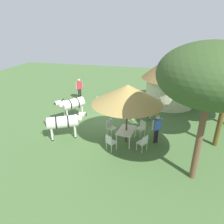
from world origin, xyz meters
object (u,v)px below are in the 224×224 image
Objects in this scene: patio_chair_near_hut at (142,127)px; patio_chair_near_lawn at (111,126)px; zebra_by_umbrella at (72,104)px; thatched_hut at (172,77)px; patio_chair_east_end at (143,142)px; shade_umbrella at (127,94)px; standing_watcher at (79,87)px; patio_dining_table at (126,131)px; guest_beside_umbrella at (157,126)px; patio_chair_west_end at (110,141)px; striped_lounge_chair at (102,102)px; zebra_nearest_camera at (64,122)px; zebra_toward_hut at (142,105)px; acacia_tree_far_lawn at (212,75)px.

patio_chair_near_lawn is (0.33, -1.77, 0.00)m from patio_chair_near_hut.
patio_chair_near_lawn is 0.48× the size of zebra_by_umbrella.
thatched_hut is 5.08× the size of patio_chair_east_end.
standing_watcher is at bearing -139.49° from shade_umbrella.
patio_chair_near_lawn reaches higher than patio_dining_table.
patio_dining_table is 0.85× the size of guest_beside_umbrella.
shade_umbrella is 1.95× the size of zebra_by_umbrella.
patio_chair_west_end reaches higher than striped_lounge_chair.
patio_chair_east_end is 0.95× the size of striped_lounge_chair.
guest_beside_umbrella is 0.78× the size of zebra_nearest_camera.
patio_chair_east_end is at bearing 58.75° from zebra_nearest_camera.
patio_chair_west_end is 0.51× the size of standing_watcher.
zebra_toward_hut is at bearing 31.03° from striped_lounge_chair.
striped_lounge_chair is at bearing -127.87° from patio_chair_near_lawn.
guest_beside_umbrella is (-0.30, 1.59, -1.78)m from shade_umbrella.
patio_chair_near_hut is 7.68m from standing_watcher.
patio_dining_table is 4.66m from zebra_by_umbrella.
patio_chair_near_hut is 1.80m from patio_chair_near_lawn.
standing_watcher reaches higher than zebra_by_umbrella.
patio_chair_east_end is 0.42× the size of zebra_toward_hut.
guest_beside_umbrella is at bearing -178.09° from patio_chair_near_hut.
zebra_nearest_camera is 1.14× the size of zebra_by_umbrella.
thatched_hut is 6.96m from patio_chair_near_lawn.
standing_watcher reaches higher than zebra_toward_hut.
standing_watcher is at bearing 76.17° from patio_chair_east_end.
acacia_tree_far_lawn reaches higher than patio_chair_east_end.
guest_beside_umbrella is (0.29, 2.62, 0.47)m from patio_chair_near_lawn.
guest_beside_umbrella is 5.99m from zebra_by_umbrella.
patio_chair_near_lawn is at bearing 79.96° from standing_watcher.
zebra_toward_hut is (-2.76, -1.08, 0.02)m from guest_beside_umbrella.
zebra_nearest_camera is (0.36, -3.49, 0.33)m from patio_dining_table.
shade_umbrella reaches higher than guest_beside_umbrella.
shade_umbrella is at bearing 152.42° from guest_beside_umbrella.
standing_watcher is 6.27m from zebra_toward_hut.
shade_umbrella reaches higher than zebra_toward_hut.
patio_chair_near_lawn is at bearing 135.21° from guest_beside_umbrella.
shade_umbrella reaches higher than patio_chair_near_hut.
patio_chair_near_hut is 1.16m from guest_beside_umbrella.
patio_dining_table is 1.20m from patio_chair_near_lawn.
guest_beside_umbrella is at bearing 100.78° from shade_umbrella.
acacia_tree_far_lawn reaches higher than thatched_hut.
shade_umbrella is 2.55m from patio_chair_west_end.
shade_umbrella is at bearing 90.00° from patio_chair_west_end.
acacia_tree_far_lawn is at bearing 56.75° from shade_umbrella.
patio_dining_table is 0.75× the size of zebra_by_umbrella.
shade_umbrella is at bearing -33.15° from zebra_toward_hut.
zebra_toward_hut is at bearing 170.55° from patio_dining_table.
acacia_tree_far_lawn reaches higher than patio_chair_near_lawn.
thatched_hut reaches higher than zebra_toward_hut.
patio_chair_west_end and patio_chair_east_end have the same top height.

